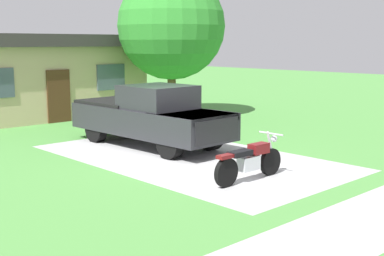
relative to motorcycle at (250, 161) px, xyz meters
The scene contains 6 objects.
ground_plane 2.88m from the motorcycle, 76.93° to the left, with size 80.00×80.00×0.00m, color #4D8F40.
driveway_pad 2.87m from the motorcycle, 76.93° to the left, with size 4.97×8.84×0.01m, color #ABABAB.
motorcycle is the anchor object (origin of this frame).
pickup_truck 4.97m from the motorcycle, 79.53° to the left, with size 2.19×5.69×1.90m.
shade_tree 11.31m from the motorcycle, 58.63° to the left, with size 4.54×4.54×6.14m.
neighbor_house 13.70m from the motorcycle, 84.76° to the left, with size 9.60×5.60×3.50m.
Camera 1 is at (-9.59, -10.34, 3.17)m, focal length 48.44 mm.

